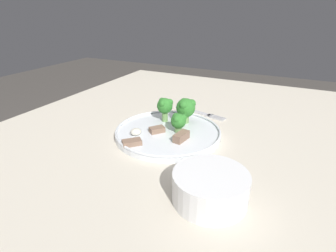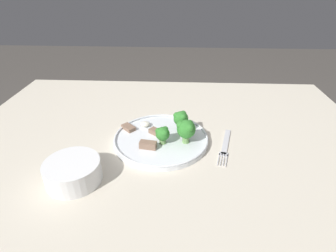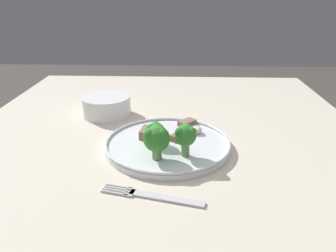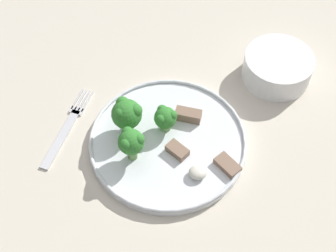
% 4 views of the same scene
% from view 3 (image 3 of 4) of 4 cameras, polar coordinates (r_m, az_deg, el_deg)
% --- Properties ---
extents(table, '(1.23, 0.96, 0.72)m').
position_cam_3_polar(table, '(0.75, -0.83, -10.74)').
color(table, beige).
rests_on(table, ground_plane).
extents(dinner_plate, '(0.27, 0.27, 0.02)m').
position_cam_3_polar(dinner_plate, '(0.70, -0.03, -3.17)').
color(dinner_plate, white).
rests_on(dinner_plate, table).
extents(fork, '(0.06, 0.18, 0.00)m').
position_cam_3_polar(fork, '(0.55, -2.65, -12.11)').
color(fork, silver).
rests_on(fork, table).
extents(cream_bowl, '(0.13, 0.13, 0.05)m').
position_cam_3_polar(cream_bowl, '(0.90, -10.63, 3.42)').
color(cream_bowl, white).
rests_on(cream_bowl, table).
extents(broccoli_floret_near_rim_left, '(0.05, 0.05, 0.07)m').
position_cam_3_polar(broccoli_floret_near_rim_left, '(0.62, -1.99, -2.16)').
color(broccoli_floret_near_rim_left, '#709E56').
rests_on(broccoli_floret_near_rim_left, dinner_plate).
extents(broccoli_floret_center_left, '(0.04, 0.04, 0.05)m').
position_cam_3_polar(broccoli_floret_center_left, '(0.69, -2.20, -0.88)').
color(broccoli_floret_center_left, '#709E56').
rests_on(broccoli_floret_center_left, dinner_plate).
extents(broccoli_floret_back_left, '(0.04, 0.04, 0.07)m').
position_cam_3_polar(broccoli_floret_back_left, '(0.63, 3.08, -1.63)').
color(broccoli_floret_back_left, '#709E56').
rests_on(broccoli_floret_back_left, dinner_plate).
extents(meat_slice_front_slice, '(0.05, 0.05, 0.01)m').
position_cam_3_polar(meat_slice_front_slice, '(0.79, 3.33, 0.59)').
color(meat_slice_front_slice, '#846651').
rests_on(meat_slice_front_slice, dinner_plate).
extents(meat_slice_middle_slice, '(0.04, 0.04, 0.01)m').
position_cam_3_polar(meat_slice_middle_slice, '(0.72, 1.79, -1.87)').
color(meat_slice_middle_slice, '#846651').
rests_on(meat_slice_middle_slice, dinner_plate).
extents(meat_slice_rear_slice, '(0.05, 0.03, 0.02)m').
position_cam_3_polar(meat_slice_rear_slice, '(0.73, -3.88, -1.12)').
color(meat_slice_rear_slice, '#846651').
rests_on(meat_slice_rear_slice, dinner_plate).
extents(sauce_dollop, '(0.03, 0.03, 0.02)m').
position_cam_3_polar(sauce_dollop, '(0.75, 4.91, -0.68)').
color(sauce_dollop, silver).
rests_on(sauce_dollop, dinner_plate).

